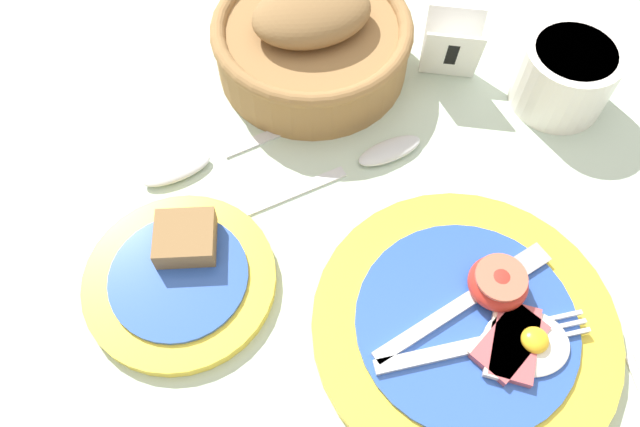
{
  "coord_description": "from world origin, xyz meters",
  "views": [
    {
      "loc": [
        -0.07,
        -0.17,
        0.52
      ],
      "look_at": [
        -0.07,
        0.12,
        0.02
      ],
      "focal_mm": 35.0,
      "sensor_mm": 36.0,
      "label": 1
    }
  ],
  "objects_px": {
    "sugar_cup": "(566,75)",
    "breakfast_plate": "(472,325)",
    "bread_basket": "(313,40)",
    "teaspoon_by_saucer": "(365,161)",
    "bread_plate": "(181,274)",
    "number_card": "(452,48)",
    "teaspoon_near_cup": "(203,160)"
  },
  "relations": [
    {
      "from": "number_card",
      "to": "sugar_cup",
      "type": "bearing_deg",
      "value": -10.58
    },
    {
      "from": "sugar_cup",
      "to": "number_card",
      "type": "height_order",
      "value": "number_card"
    },
    {
      "from": "bread_basket",
      "to": "teaspoon_by_saucer",
      "type": "xyz_separation_m",
      "value": [
        0.05,
        -0.13,
        -0.04
      ]
    },
    {
      "from": "bread_plate",
      "to": "sugar_cup",
      "type": "xyz_separation_m",
      "value": [
        0.38,
        0.21,
        0.03
      ]
    },
    {
      "from": "teaspoon_by_saucer",
      "to": "bread_plate",
      "type": "bearing_deg",
      "value": -169.04
    },
    {
      "from": "bread_plate",
      "to": "number_card",
      "type": "height_order",
      "value": "number_card"
    },
    {
      "from": "teaspoon_by_saucer",
      "to": "bread_basket",
      "type": "bearing_deg",
      "value": 86.1
    },
    {
      "from": "bread_plate",
      "to": "teaspoon_near_cup",
      "type": "xyz_separation_m",
      "value": [
        0.01,
        0.13,
        -0.0
      ]
    },
    {
      "from": "bread_plate",
      "to": "teaspoon_by_saucer",
      "type": "xyz_separation_m",
      "value": [
        0.17,
        0.13,
        -0.0
      ]
    },
    {
      "from": "bread_basket",
      "to": "teaspoon_by_saucer",
      "type": "relative_size",
      "value": 1.17
    },
    {
      "from": "sugar_cup",
      "to": "breakfast_plate",
      "type": "bearing_deg",
      "value": -115.33
    },
    {
      "from": "number_card",
      "to": "teaspoon_by_saucer",
      "type": "xyz_separation_m",
      "value": [
        -0.09,
        -0.12,
        -0.03
      ]
    },
    {
      "from": "number_card",
      "to": "teaspoon_near_cup",
      "type": "bearing_deg",
      "value": -146.52
    },
    {
      "from": "breakfast_plate",
      "to": "bread_basket",
      "type": "distance_m",
      "value": 0.34
    },
    {
      "from": "bread_plate",
      "to": "bread_basket",
      "type": "relative_size",
      "value": 0.81
    },
    {
      "from": "sugar_cup",
      "to": "teaspoon_by_saucer",
      "type": "xyz_separation_m",
      "value": [
        -0.21,
        -0.08,
        -0.03
      ]
    },
    {
      "from": "sugar_cup",
      "to": "number_card",
      "type": "bearing_deg",
      "value": 161.36
    },
    {
      "from": "bread_plate",
      "to": "teaspoon_near_cup",
      "type": "distance_m",
      "value": 0.13
    },
    {
      "from": "teaspoon_near_cup",
      "to": "number_card",
      "type": "bearing_deg",
      "value": 178.1
    },
    {
      "from": "breakfast_plate",
      "to": "bread_plate",
      "type": "relative_size",
      "value": 1.54
    },
    {
      "from": "breakfast_plate",
      "to": "teaspoon_by_saucer",
      "type": "relative_size",
      "value": 1.46
    },
    {
      "from": "sugar_cup",
      "to": "number_card",
      "type": "xyz_separation_m",
      "value": [
        -0.11,
        0.04,
        -0.0
      ]
    },
    {
      "from": "teaspoon_near_cup",
      "to": "bread_basket",
      "type": "bearing_deg",
      "value": -157.37
    },
    {
      "from": "bread_basket",
      "to": "teaspoon_near_cup",
      "type": "xyz_separation_m",
      "value": [
        -0.11,
        -0.13,
        -0.04
      ]
    },
    {
      "from": "bread_plate",
      "to": "number_card",
      "type": "distance_m",
      "value": 0.37
    },
    {
      "from": "bread_basket",
      "to": "bread_plate",
      "type": "bearing_deg",
      "value": -114.28
    },
    {
      "from": "bread_plate",
      "to": "number_card",
      "type": "bearing_deg",
      "value": 43.42
    },
    {
      "from": "breakfast_plate",
      "to": "teaspoon_near_cup",
      "type": "xyz_separation_m",
      "value": [
        -0.25,
        0.18,
        -0.0
      ]
    },
    {
      "from": "bread_basket",
      "to": "teaspoon_by_saucer",
      "type": "height_order",
      "value": "bread_basket"
    },
    {
      "from": "breakfast_plate",
      "to": "sugar_cup",
      "type": "relative_size",
      "value": 2.68
    },
    {
      "from": "breakfast_plate",
      "to": "sugar_cup",
      "type": "bearing_deg",
      "value": 64.67
    },
    {
      "from": "breakfast_plate",
      "to": "sugar_cup",
      "type": "height_order",
      "value": "sugar_cup"
    }
  ]
}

